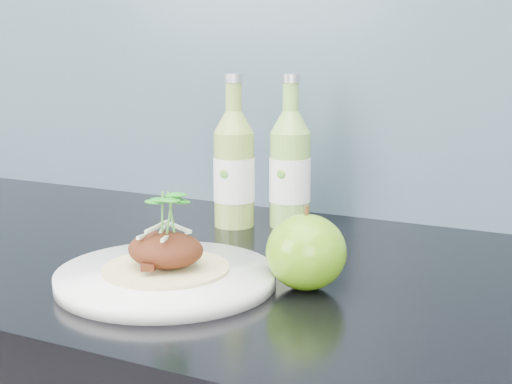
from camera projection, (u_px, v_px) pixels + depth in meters
dinner_plate at (166, 277)px, 0.78m from camera, size 0.30×0.30×0.02m
pork_taco at (166, 246)px, 0.77m from camera, size 0.14×0.14×0.09m
green_apple at (306, 252)px, 0.76m from camera, size 0.11×0.11×0.09m
cider_bottle_left at (234, 169)px, 1.03m from camera, size 0.07×0.07×0.22m
cider_bottle_right at (290, 170)px, 1.02m from camera, size 0.07×0.07×0.22m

